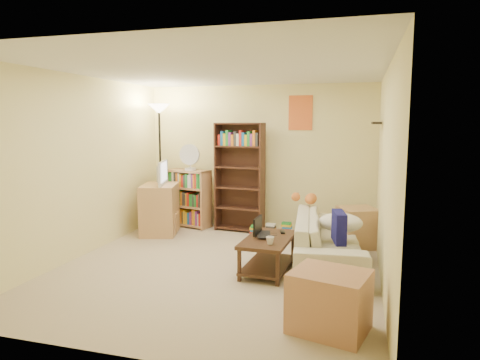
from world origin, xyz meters
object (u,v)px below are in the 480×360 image
object	(u,v)px
laptop	(268,235)
desk_fan	(190,157)
short_bookshelf	(189,198)
tall_bookshelf	(240,174)
side_table	(358,227)
end_cabinet	(329,301)
tabby_cat	(308,198)
sofa	(328,239)
television	(159,173)
coffee_table	(268,250)
mug	(270,240)
tv_stand	(160,209)
floor_lamp	(159,130)

from	to	relation	value
laptop	desk_fan	bearing A→B (deg)	33.94
short_bookshelf	desk_fan	size ratio (longest dim) A/B	2.21
laptop	tall_bookshelf	distance (m)	2.08
desk_fan	side_table	size ratio (longest dim) A/B	0.78
short_bookshelf	side_table	size ratio (longest dim) A/B	1.73
side_table	end_cabinet	distance (m)	2.80
tabby_cat	end_cabinet	size ratio (longest dim) A/B	0.77
sofa	laptop	world-z (taller)	sofa
tabby_cat	short_bookshelf	bearing A→B (deg)	165.15
short_bookshelf	tabby_cat	bearing A→B (deg)	-0.85
laptop	end_cabinet	world-z (taller)	end_cabinet
television	end_cabinet	xyz separation A→B (m)	(3.00, -2.70, -0.75)
tabby_cat	laptop	distance (m)	1.35
coffee_table	desk_fan	xyz separation A→B (m)	(-1.81, 1.90, 0.97)
tall_bookshelf	side_table	world-z (taller)	tall_bookshelf
sofa	desk_fan	size ratio (longest dim) A/B	4.84
coffee_table	mug	bearing A→B (deg)	-69.99
tv_stand	floor_lamp	world-z (taller)	floor_lamp
television	floor_lamp	distance (m)	0.76
tall_bookshelf	coffee_table	bearing A→B (deg)	-59.35
laptop	desk_fan	world-z (taller)	desk_fan
laptop	end_cabinet	bearing A→B (deg)	-159.67
desk_fan	side_table	bearing A→B (deg)	-8.99
tv_stand	tall_bookshelf	distance (m)	1.46
television	side_table	world-z (taller)	television
mug	television	size ratio (longest dim) A/B	0.20
sofa	coffee_table	size ratio (longest dim) A/B	2.23
coffee_table	floor_lamp	xyz separation A→B (m)	(-2.26, 1.64, 1.45)
sofa	short_bookshelf	xyz separation A→B (m)	(-2.57, 1.38, 0.20)
desk_fan	short_bookshelf	bearing A→B (deg)	140.25
mug	coffee_table	bearing A→B (deg)	107.04
short_bookshelf	floor_lamp	bearing A→B (deg)	-127.09
laptop	end_cabinet	distance (m)	1.68
floor_lamp	end_cabinet	world-z (taller)	floor_lamp
desk_fan	laptop	bearing A→B (deg)	-45.26
tabby_cat	coffee_table	xyz separation A→B (m)	(-0.33, -1.36, -0.43)
laptop	side_table	distance (m)	1.75
desk_fan	sofa	bearing A→B (deg)	-27.90
tabby_cat	floor_lamp	world-z (taller)	floor_lamp
sofa	tv_stand	xyz separation A→B (m)	(-2.84, 0.79, 0.10)
desk_fan	end_cabinet	world-z (taller)	desk_fan
mug	end_cabinet	xyz separation A→B (m)	(0.77, -1.08, -0.21)
television	floor_lamp	bearing A→B (deg)	5.95
television	tall_bookshelf	size ratio (longest dim) A/B	0.37
tabby_cat	side_table	xyz separation A→B (m)	(0.74, 0.08, -0.42)
tabby_cat	mug	distance (m)	1.66
tall_bookshelf	side_table	distance (m)	2.13
short_bookshelf	end_cabinet	world-z (taller)	short_bookshelf
mug	short_bookshelf	world-z (taller)	short_bookshelf
sofa	coffee_table	bearing A→B (deg)	122.99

